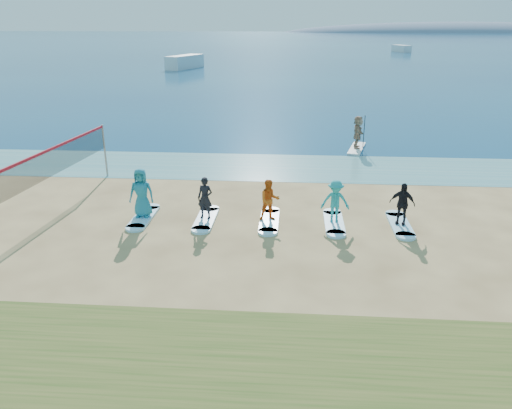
# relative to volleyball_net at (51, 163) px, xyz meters

# --- Properties ---
(ground) EXTENTS (600.00, 600.00, 0.00)m
(ground) POSITION_rel_volleyball_net_xyz_m (9.49, -3.84, -1.90)
(ground) COLOR tan
(ground) RESTS_ON ground
(shallow_water) EXTENTS (600.00, 600.00, 0.00)m
(shallow_water) POSITION_rel_volleyball_net_xyz_m (9.49, 6.66, -1.90)
(shallow_water) COLOR teal
(shallow_water) RESTS_ON ground
(ocean) EXTENTS (600.00, 600.00, 0.00)m
(ocean) POSITION_rel_volleyball_net_xyz_m (9.49, 156.16, -1.90)
(ocean) COLOR navy
(ocean) RESTS_ON ground
(island_ridge) EXTENTS (220.00, 56.00, 18.00)m
(island_ridge) POSITION_rel_volleyball_net_xyz_m (104.49, 296.16, -1.90)
(island_ridge) COLOR slate
(island_ridge) RESTS_ON ground
(volleyball_net) EXTENTS (0.90, 9.05, 2.50)m
(volleyball_net) POSITION_rel_volleyball_net_xyz_m (0.00, 0.00, 0.00)
(volleyball_net) COLOR gray
(volleyball_net) RESTS_ON ground
(paddleboard) EXTENTS (1.38, 3.08, 0.12)m
(paddleboard) POSITION_rel_volleyball_net_xyz_m (12.98, 10.69, -1.84)
(paddleboard) COLOR silver
(paddleboard) RESTS_ON ground
(paddleboarder) EXTENTS (0.64, 1.73, 1.83)m
(paddleboarder) POSITION_rel_volleyball_net_xyz_m (12.98, 10.69, -0.87)
(paddleboarder) COLOR tan
(paddleboarder) RESTS_ON paddleboard
(boat_offshore_a) EXTENTS (4.77, 8.09, 1.96)m
(boat_offshore_a) POSITION_rel_volleyball_net_xyz_m (-7.59, 60.06, -1.90)
(boat_offshore_a) COLOR silver
(boat_offshore_a) RESTS_ON ground
(boat_offshore_b) EXTENTS (3.79, 5.86, 1.53)m
(boat_offshore_b) POSITION_rel_volleyball_net_xyz_m (33.54, 104.29, -1.90)
(boat_offshore_b) COLOR silver
(boat_offshore_b) RESTS_ON ground
(surfboard_0) EXTENTS (0.70, 2.20, 0.09)m
(surfboard_0) POSITION_rel_volleyball_net_xyz_m (3.70, -0.71, -1.86)
(surfboard_0) COLOR #A3E0FD
(surfboard_0) RESTS_ON ground
(student_0) EXTENTS (0.92, 0.61, 1.87)m
(student_0) POSITION_rel_volleyball_net_xyz_m (3.70, -0.71, -0.88)
(student_0) COLOR teal
(student_0) RESTS_ON surfboard_0
(surfboard_1) EXTENTS (0.70, 2.20, 0.09)m
(surfboard_1) POSITION_rel_volleyball_net_xyz_m (6.10, -0.71, -1.86)
(surfboard_1) COLOR #A3E0FD
(surfboard_1) RESTS_ON ground
(student_1) EXTENTS (0.64, 0.49, 1.58)m
(student_1) POSITION_rel_volleyball_net_xyz_m (6.10, -0.71, -1.02)
(student_1) COLOR black
(student_1) RESTS_ON surfboard_1
(surfboard_2) EXTENTS (0.70, 2.20, 0.09)m
(surfboard_2) POSITION_rel_volleyball_net_xyz_m (8.49, -0.71, -1.86)
(surfboard_2) COLOR #A3E0FD
(surfboard_2) RESTS_ON ground
(student_2) EXTENTS (0.87, 0.75, 1.55)m
(student_2) POSITION_rel_volleyball_net_xyz_m (8.49, -0.71, -1.04)
(student_2) COLOR #CF5815
(student_2) RESTS_ON surfboard_2
(surfboard_3) EXTENTS (0.70, 2.20, 0.09)m
(surfboard_3) POSITION_rel_volleyball_net_xyz_m (10.89, -0.71, -1.86)
(surfboard_3) COLOR #A3E0FD
(surfboard_3) RESTS_ON ground
(student_3) EXTENTS (1.05, 0.63, 1.59)m
(student_3) POSITION_rel_volleyball_net_xyz_m (10.89, -0.71, -1.02)
(student_3) COLOR teal
(student_3) RESTS_ON surfboard_3
(surfboard_4) EXTENTS (0.70, 2.20, 0.09)m
(surfboard_4) POSITION_rel_volleyball_net_xyz_m (13.29, -0.71, -1.86)
(surfboard_4) COLOR #A3E0FD
(surfboard_4) RESTS_ON ground
(student_4) EXTENTS (0.98, 0.67, 1.55)m
(student_4) POSITION_rel_volleyball_net_xyz_m (13.29, -0.71, -1.04)
(student_4) COLOR black
(student_4) RESTS_ON surfboard_4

